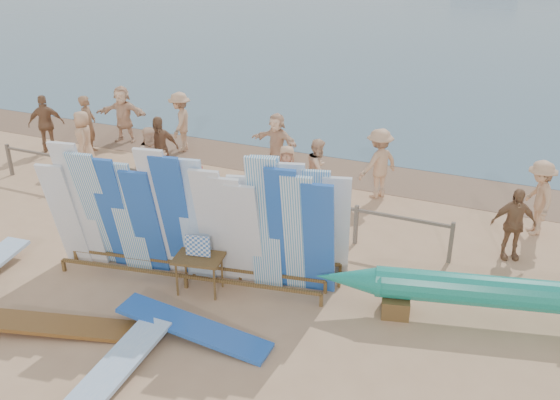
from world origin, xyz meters
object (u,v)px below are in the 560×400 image
at_px(main_surfboard_rack, 186,224).
at_px(beachgoer_11, 123,114).
at_px(side_surfboard_rack, 291,223).
at_px(beachgoer_4, 159,150).
at_px(beachgoer_0, 84,139).
at_px(beachgoer_10, 513,224).
at_px(beachgoer_2, 153,159).
at_px(beachgoer_6, 287,177).
at_px(beachgoer_extra_1, 46,124).
at_px(beachgoer_8, 318,170).
at_px(vendor_table, 200,273).
at_px(beachgoer_9, 379,164).
at_px(beachgoer_3, 181,122).
at_px(flat_board_c, 68,331).
at_px(beachgoer_1, 89,125).
at_px(beachgoer_5, 277,142).
at_px(flat_board_d, 194,337).
at_px(beach_chair_right, 288,202).
at_px(stroller, 278,197).
at_px(outrigger_canoe, 500,294).
at_px(beach_chair_left, 190,188).
at_px(beachgoer_extra_0, 538,198).
at_px(flat_board_b, 109,384).

bearing_deg(main_surfboard_rack, beachgoer_11, 124.64).
bearing_deg(side_surfboard_rack, beachgoer_4, 132.57).
relative_size(beachgoer_0, beachgoer_10, 1.05).
height_order(beachgoer_0, beachgoer_2, beachgoer_2).
distance_m(beachgoer_6, beachgoer_extra_1, 8.37).
bearing_deg(beachgoer_11, beachgoer_8, -26.93).
height_order(vendor_table, beachgoer_8, beachgoer_8).
xyz_separation_m(beachgoer_9, beachgoer_3, (-6.51, 1.02, 0.02)).
xyz_separation_m(flat_board_c, beachgoer_1, (-5.77, 7.44, 0.89)).
bearing_deg(beachgoer_5, beachgoer_6, -47.77).
distance_m(beachgoer_3, beachgoer_4, 2.62).
xyz_separation_m(beachgoer_0, beachgoer_2, (2.85, -0.69, 0.03)).
distance_m(beachgoer_6, beachgoer_8, 0.90).
bearing_deg(beachgoer_1, flat_board_d, -153.74).
height_order(beach_chair_right, beachgoer_0, beachgoer_0).
xyz_separation_m(side_surfboard_rack, flat_board_d, (-0.73, -2.38, -1.18)).
bearing_deg(beachgoer_2, flat_board_c, -132.13).
bearing_deg(stroller, outrigger_canoe, -16.77).
bearing_deg(beachgoer_4, beachgoer_2, -128.87).
distance_m(beach_chair_left, beachgoer_extra_1, 5.98).
distance_m(flat_board_c, stroller, 5.81).
xyz_separation_m(stroller, beachgoer_10, (5.20, 0.09, 0.29)).
distance_m(beachgoer_0, beachgoer_2, 2.93).
bearing_deg(beachgoer_8, beachgoer_4, 93.54).
height_order(flat_board_d, beach_chair_left, beach_chair_left).
distance_m(beach_chair_right, beachgoer_3, 5.57).
xyz_separation_m(beachgoer_9, beachgoer_extra_1, (-10.21, -0.72, -0.01)).
bearing_deg(beachgoer_extra_1, beach_chair_left, 128.49).
height_order(beachgoer_6, beachgoer_5, beachgoer_5).
relative_size(main_surfboard_rack, beachgoer_8, 3.51).
height_order(flat_board_c, beachgoer_extra_0, beachgoer_extra_0).
relative_size(flat_board_d, beachgoer_3, 1.47).
bearing_deg(beachgoer_3, beachgoer_extra_1, -84.16).
distance_m(vendor_table, stroller, 3.63).
bearing_deg(stroller, beachgoer_extra_1, 178.95).
bearing_deg(side_surfboard_rack, beach_chair_left, 129.90).
xyz_separation_m(flat_board_b, beachgoer_8, (0.43, 7.66, 0.80)).
distance_m(stroller, beachgoer_11, 7.56).
xyz_separation_m(beachgoer_8, beachgoer_5, (-1.82, 1.52, 0.03)).
bearing_deg(beachgoer_9, beachgoer_4, -43.52).
height_order(outrigger_canoe, flat_board_b, outrigger_canoe).
bearing_deg(beachgoer_4, beachgoer_8, -43.99).
distance_m(beachgoer_6, beachgoer_2, 3.64).
relative_size(beach_chair_left, beachgoer_8, 0.49).
bearing_deg(beachgoer_1, side_surfboard_rack, -139.90).
bearing_deg(beachgoer_1, beachgoer_10, -121.06).
height_order(flat_board_d, beachgoer_extra_1, beachgoer_extra_1).
distance_m(beachgoer_9, beachgoer_0, 8.42).
bearing_deg(flat_board_c, flat_board_d, -89.20).
bearing_deg(beach_chair_left, side_surfboard_rack, -29.44).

